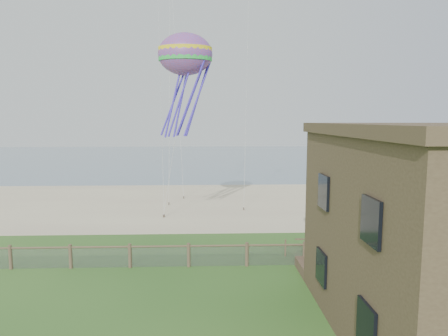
{
  "coord_description": "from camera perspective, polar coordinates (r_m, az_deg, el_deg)",
  "views": [
    {
      "loc": [
        1.08,
        -13.86,
        7.52
      ],
      "look_at": [
        1.89,
        8.0,
        4.89
      ],
      "focal_mm": 32.0,
      "sensor_mm": 36.0,
      "label": 1
    }
  ],
  "objects": [
    {
      "name": "ground",
      "position": [
        15.81,
        -6.22,
        -21.58
      ],
      "size": [
        160.0,
        160.0,
        0.0
      ],
      "primitive_type": "plane",
      "color": "#254F1B",
      "rests_on": "ground"
    },
    {
      "name": "sand_beach",
      "position": [
        36.66,
        -3.77,
        -4.98
      ],
      "size": [
        72.0,
        20.0,
        0.02
      ],
      "primitive_type": "cube",
      "color": "tan",
      "rests_on": "ground"
    },
    {
      "name": "motel_deck",
      "position": [
        23.47,
        29.25,
        -12.08
      ],
      "size": [
        15.0,
        2.0,
        0.5
      ],
      "primitive_type": "cube",
      "color": "brown",
      "rests_on": "ground"
    },
    {
      "name": "octopus_kite",
      "position": [
        27.57,
        -5.52,
        11.97
      ],
      "size": [
        4.3,
        3.73,
        7.41
      ],
      "primitive_type": null,
      "rotation": [
        0.0,
        0.0,
        0.4
      ],
      "color": "red"
    },
    {
      "name": "ocean",
      "position": [
        80.22,
        -2.87,
        1.48
      ],
      "size": [
        160.0,
        68.0,
        0.02
      ],
      "primitive_type": "cube",
      "color": "slate",
      "rests_on": "ground"
    },
    {
      "name": "chainlink_fence",
      "position": [
        21.08,
        -5.06,
        -12.47
      ],
      "size": [
        36.2,
        0.2,
        1.25
      ],
      "primitive_type": null,
      "color": "#4D3E2B",
      "rests_on": "ground"
    },
    {
      "name": "picnic_table",
      "position": [
        17.68,
        23.86,
        -17.46
      ],
      "size": [
        2.01,
        1.55,
        0.82
      ],
      "primitive_type": null,
      "rotation": [
        0.0,
        0.0,
        -0.04
      ],
      "color": "brown",
      "rests_on": "ground"
    }
  ]
}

